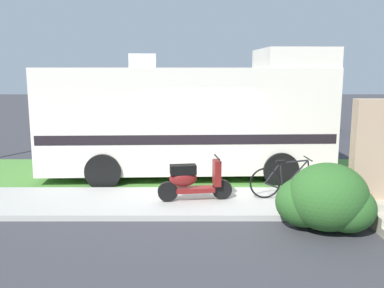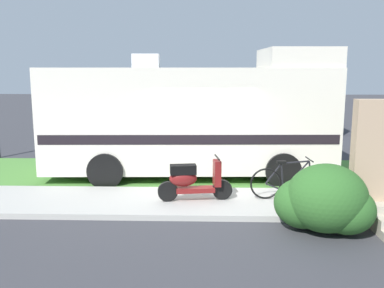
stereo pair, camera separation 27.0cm
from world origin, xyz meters
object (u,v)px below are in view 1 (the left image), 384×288
pickup_truck_near (239,121)px  pickup_truck_far (288,111)px  motorhome_rv (192,117)px  scooter (194,180)px  bicycle (290,181)px

pickup_truck_near → pickup_truck_far: 4.38m
motorhome_rv → pickup_truck_far: bearing=61.7°
pickup_truck_near → pickup_truck_far: bearing=51.7°
scooter → bicycle: bearing=5.0°
scooter → bicycle: 2.13m
scooter → pickup_truck_near: pickup_truck_near is taller
scooter → pickup_truck_far: 11.81m
bicycle → pickup_truck_far: (2.33, 10.74, 0.48)m
motorhome_rv → scooter: (0.06, -2.56, -1.08)m
bicycle → pickup_truck_near: pickup_truck_near is taller
motorhome_rv → pickup_truck_far: motorhome_rv is taller
pickup_truck_near → bicycle: bearing=-87.0°
motorhome_rv → pickup_truck_far: size_ratio=1.51×
scooter → pickup_truck_far: bearing=67.8°
pickup_truck_far → scooter: bearing=-112.2°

